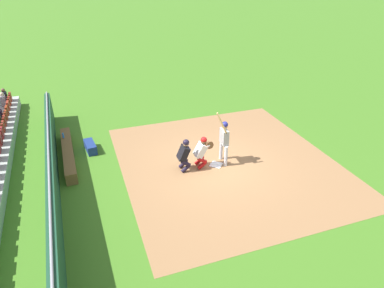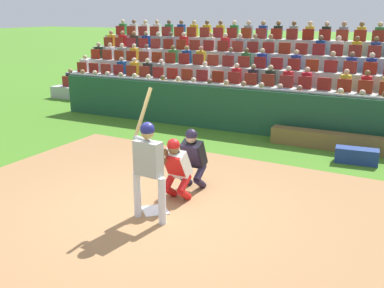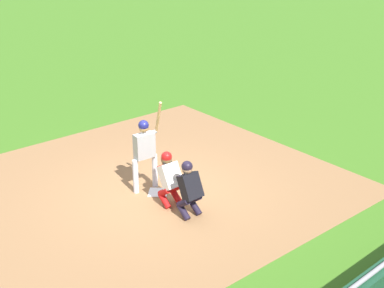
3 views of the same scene
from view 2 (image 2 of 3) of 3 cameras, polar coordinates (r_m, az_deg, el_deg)
name	(u,v)px [view 2 (image 2 of 3)]	position (r m, az deg, el deg)	size (l,w,h in m)	color
ground_plane	(155,211)	(8.01, -4.83, -8.72)	(160.00, 160.00, 0.00)	#417720
infield_dirt_patch	(140,222)	(7.63, -6.81, -10.11)	(8.87, 8.09, 0.01)	#9A6E45
home_plate_marker	(155,210)	(8.01, -4.83, -8.61)	(0.44, 0.44, 0.02)	white
batter_at_plate	(148,160)	(7.30, -5.77, -2.12)	(0.67, 0.59, 2.24)	silver
catcher_crouching	(175,166)	(8.14, -2.19, -2.85)	(0.48, 0.71, 1.27)	red
home_plate_umpire	(193,156)	(8.71, 0.12, -1.55)	(0.47, 0.47, 1.29)	#20192D
dugout_wall	(259,112)	(12.87, 8.75, 4.14)	(14.09, 0.24, 1.38)	#1B482F
dugout_bench	(348,143)	(11.93, 19.73, 0.12)	(4.00, 0.40, 0.44)	brown
equipment_duffel_bag	(357,156)	(11.06, 20.69, -1.45)	(0.97, 0.36, 0.37)	navy
bleacher_stand	(297,82)	(17.19, 13.60, 7.94)	(19.22, 4.87, 3.11)	#A0A79F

